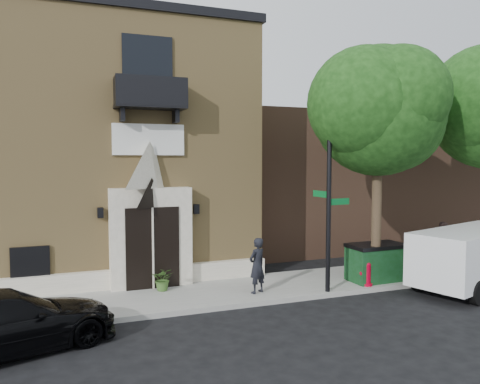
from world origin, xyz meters
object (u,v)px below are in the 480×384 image
object	(u,v)px
dumpster	(376,262)
black_sedan	(5,322)
pedestrian_near	(257,265)
pedestrian_far	(443,242)
street_sign	(329,204)
fire_hydrant	(367,273)
cargo_van	(475,255)

from	to	relation	value
dumpster	black_sedan	bearing A→B (deg)	-172.32
pedestrian_near	pedestrian_far	size ratio (longest dim) A/B	1.06
street_sign	black_sedan	bearing A→B (deg)	-178.20
black_sedan	pedestrian_far	distance (m)	15.82
fire_hydrant	pedestrian_far	world-z (taller)	pedestrian_far
black_sedan	pedestrian_near	size ratio (longest dim) A/B	2.80
pedestrian_near	cargo_van	bearing A→B (deg)	142.96
cargo_van	pedestrian_far	xyz separation A→B (m)	(1.56, 2.99, -0.15)
black_sedan	dumpster	size ratio (longest dim) A/B	2.46
black_sedan	street_sign	world-z (taller)	street_sign
street_sign	dumpster	size ratio (longest dim) A/B	2.77
cargo_van	pedestrian_near	xyz separation A→B (m)	(-7.13, 1.57, -0.10)
cargo_van	dumpster	xyz separation A→B (m)	(-2.76, 1.53, -0.32)
black_sedan	cargo_van	size ratio (longest dim) A/B	0.92
street_sign	pedestrian_near	bearing A→B (deg)	157.91
street_sign	fire_hydrant	world-z (taller)	street_sign
black_sedan	pedestrian_far	world-z (taller)	pedestrian_far
fire_hydrant	pedestrian_near	xyz separation A→B (m)	(-3.68, 0.48, 0.45)
fire_hydrant	dumpster	bearing A→B (deg)	32.12
fire_hydrant	pedestrian_near	world-z (taller)	pedestrian_near
pedestrian_far	pedestrian_near	bearing A→B (deg)	120.08
dumpster	pedestrian_far	size ratio (longest dim) A/B	1.21
pedestrian_near	pedestrian_far	distance (m)	8.81
fire_hydrant	pedestrian_far	xyz separation A→B (m)	(5.02, 1.90, 0.41)
fire_hydrant	pedestrian_far	size ratio (longest dim) A/B	0.51
fire_hydrant	dumpster	distance (m)	0.86
street_sign	pedestrian_near	size ratio (longest dim) A/B	3.15
cargo_van	pedestrian_near	size ratio (longest dim) A/B	3.03
pedestrian_near	fire_hydrant	bearing A→B (deg)	147.96
black_sedan	street_sign	size ratio (longest dim) A/B	0.89
pedestrian_near	dumpster	bearing A→B (deg)	154.86
cargo_van	black_sedan	bearing A→B (deg)	164.04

